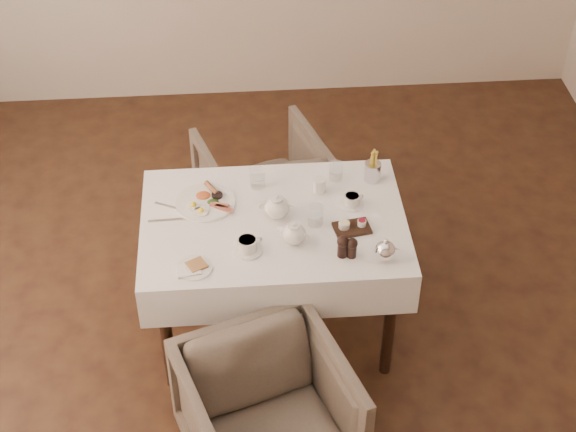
# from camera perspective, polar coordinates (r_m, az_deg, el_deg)

# --- Properties ---
(table) EXTENTS (1.28, 0.88, 0.75)m
(table) POSITION_cam_1_polar(r_m,az_deg,el_deg) (4.32, -0.93, -1.43)
(table) COLOR black
(table) RESTS_ON ground
(armchair_near) EXTENTS (0.88, 0.89, 0.64)m
(armchair_near) POSITION_cam_1_polar(r_m,az_deg,el_deg) (4.00, -1.30, -12.85)
(armchair_near) COLOR brown
(armchair_near) RESTS_ON ground
(armchair_far) EXTENTS (0.85, 0.86, 0.63)m
(armchair_far) POSITION_cam_1_polar(r_m,az_deg,el_deg) (5.15, -1.58, 1.89)
(armchair_far) COLOR brown
(armchair_far) RESTS_ON ground
(breakfast_plate) EXTENTS (0.30, 0.30, 0.04)m
(breakfast_plate) POSITION_cam_1_polar(r_m,az_deg,el_deg) (4.35, -5.33, 0.95)
(breakfast_plate) COLOR white
(breakfast_plate) RESTS_ON table
(side_plate) EXTENTS (0.17, 0.16, 0.02)m
(side_plate) POSITION_cam_1_polar(r_m,az_deg,el_deg) (4.01, -6.14, -3.37)
(side_plate) COLOR white
(side_plate) RESTS_ON table
(teapot_centre) EXTENTS (0.18, 0.15, 0.14)m
(teapot_centre) POSITION_cam_1_polar(r_m,az_deg,el_deg) (4.22, -0.72, 0.66)
(teapot_centre) COLOR white
(teapot_centre) RESTS_ON table
(teapot_front) EXTENTS (0.19, 0.17, 0.12)m
(teapot_front) POSITION_cam_1_polar(r_m,az_deg,el_deg) (4.08, 0.39, -1.09)
(teapot_front) COLOR white
(teapot_front) RESTS_ON table
(creamer) EXTENTS (0.08, 0.08, 0.07)m
(creamer) POSITION_cam_1_polar(r_m,az_deg,el_deg) (4.39, 2.05, 2.01)
(creamer) COLOR white
(creamer) RESTS_ON table
(teacup_near) EXTENTS (0.14, 0.14, 0.07)m
(teacup_near) POSITION_cam_1_polar(r_m,az_deg,el_deg) (4.07, -2.65, -1.92)
(teacup_near) COLOR white
(teacup_near) RESTS_ON table
(teacup_far) EXTENTS (0.12, 0.12, 0.06)m
(teacup_far) POSITION_cam_1_polar(r_m,az_deg,el_deg) (4.33, 4.15, 1.01)
(teacup_far) COLOR white
(teacup_far) RESTS_ON table
(glass_left) EXTENTS (0.10, 0.10, 0.10)m
(glass_left) POSITION_cam_1_polar(r_m,az_deg,el_deg) (4.42, -1.98, 2.48)
(glass_left) COLOR silver
(glass_left) RESTS_ON table
(glass_mid) EXTENTS (0.08, 0.08, 0.10)m
(glass_mid) POSITION_cam_1_polar(r_m,az_deg,el_deg) (4.19, 1.80, 0.05)
(glass_mid) COLOR silver
(glass_mid) RESTS_ON table
(glass_right) EXTENTS (0.08, 0.08, 0.10)m
(glass_right) POSITION_cam_1_polar(r_m,az_deg,el_deg) (4.47, 3.12, 2.92)
(glass_right) COLOR silver
(glass_right) RESTS_ON table
(condiment_board) EXTENTS (0.19, 0.14, 0.04)m
(condiment_board) POSITION_cam_1_polar(r_m,az_deg,el_deg) (4.20, 4.14, -0.71)
(condiment_board) COLOR black
(condiment_board) RESTS_ON table
(pepper_mill_left) EXTENTS (0.07, 0.07, 0.11)m
(pepper_mill_left) POSITION_cam_1_polar(r_m,az_deg,el_deg) (4.03, 3.56, -1.96)
(pepper_mill_left) COLOR black
(pepper_mill_left) RESTS_ON table
(pepper_mill_right) EXTENTS (0.07, 0.07, 0.11)m
(pepper_mill_right) POSITION_cam_1_polar(r_m,az_deg,el_deg) (4.03, 4.16, -2.05)
(pepper_mill_right) COLOR black
(pepper_mill_right) RESTS_ON table
(silver_pot) EXTENTS (0.13, 0.11, 0.13)m
(silver_pot) POSITION_cam_1_polar(r_m,az_deg,el_deg) (4.02, 6.30, -2.17)
(silver_pot) COLOR white
(silver_pot) RESTS_ON table
(fries_cup) EXTENTS (0.08, 0.08, 0.18)m
(fries_cup) POSITION_cam_1_polar(r_m,az_deg,el_deg) (4.46, 5.51, 3.17)
(fries_cup) COLOR silver
(fries_cup) RESTS_ON table
(cutlery_fork) EXTENTS (0.16, 0.09, 0.00)m
(cutlery_fork) POSITION_cam_1_polar(r_m,az_deg,el_deg) (4.35, -7.57, 0.59)
(cutlery_fork) COLOR silver
(cutlery_fork) RESTS_ON table
(cutlery_knife) EXTENTS (0.20, 0.02, 0.00)m
(cutlery_knife) POSITION_cam_1_polar(r_m,az_deg,el_deg) (4.28, -7.70, -0.25)
(cutlery_knife) COLOR silver
(cutlery_knife) RESTS_ON table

